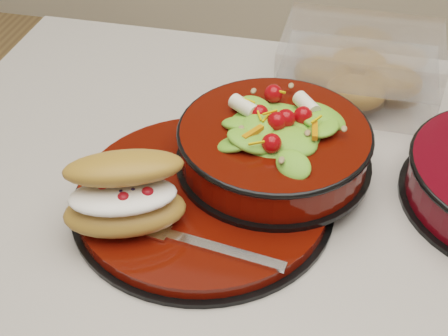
% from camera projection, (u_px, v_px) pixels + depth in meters
% --- Properties ---
extents(dinner_plate, '(0.30, 0.30, 0.02)m').
position_uv_depth(dinner_plate, '(203.00, 197.00, 0.71)').
color(dinner_plate, black).
rests_on(dinner_plate, island_counter).
extents(salad_bowl, '(0.23, 0.23, 0.10)m').
position_uv_depth(salad_bowl, '(274.00, 139.00, 0.72)').
color(salad_bowl, black).
rests_on(salad_bowl, dinner_plate).
extents(croissant, '(0.14, 0.12, 0.08)m').
position_uv_depth(croissant, '(125.00, 193.00, 0.64)').
color(croissant, '#A16531').
rests_on(croissant, dinner_plate).
extents(fork, '(0.17, 0.04, 0.00)m').
position_uv_depth(fork, '(201.00, 244.00, 0.64)').
color(fork, silver).
rests_on(fork, dinner_plate).
extents(pastry_box, '(0.21, 0.16, 0.09)m').
position_uv_depth(pastry_box, '(359.00, 69.00, 0.86)').
color(pastry_box, white).
rests_on(pastry_box, island_counter).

